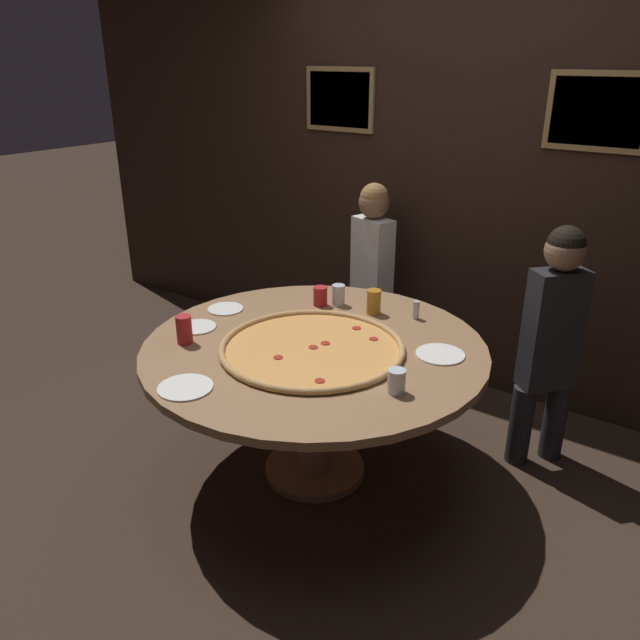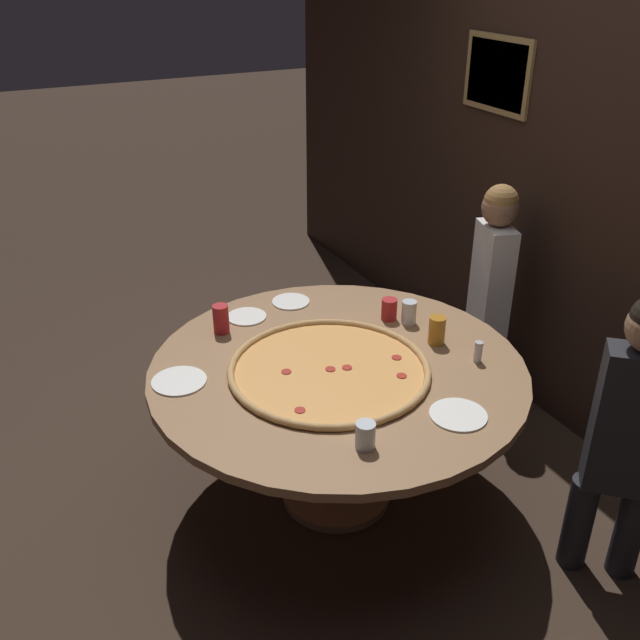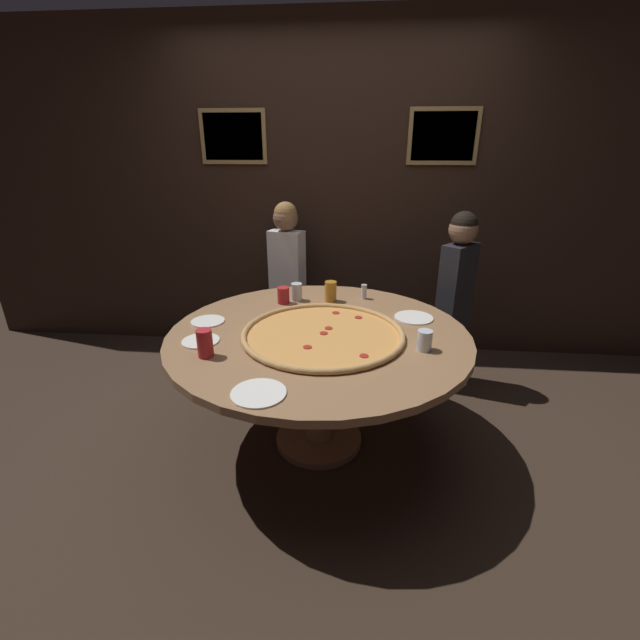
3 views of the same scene
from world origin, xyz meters
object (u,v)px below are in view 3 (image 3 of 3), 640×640
drink_cup_beside_pizza (425,340)px  drink_cup_centre_back (205,343)px  white_plate_beside_cup (259,393)px  white_plate_left_side (414,318)px  dining_table (319,351)px  white_plate_far_back (208,321)px  diner_far_left (455,292)px  drink_cup_by_shaker (283,295)px  diner_side_left (287,273)px  drink_cup_near_right (297,292)px  giant_pizza (323,334)px  drink_cup_near_left (331,291)px  condiment_shaker (364,292)px  white_plate_near_front (201,341)px

drink_cup_beside_pizza → drink_cup_centre_back: bearing=-170.8°
white_plate_beside_cup → white_plate_left_side: 1.16m
dining_table → drink_cup_beside_pizza: 0.60m
white_plate_far_back → diner_far_left: diner_far_left is taller
drink_cup_centre_back → white_plate_beside_cup: bearing=-43.2°
drink_cup_by_shaker → white_plate_beside_cup: drink_cup_by_shaker is taller
drink_cup_beside_pizza → diner_side_left: (-0.91, 1.31, -0.06)m
dining_table → white_plate_far_back: size_ratio=8.56×
white_plate_beside_cup → diner_side_left: bearing=95.7°
drink_cup_beside_pizza → drink_cup_near_right: drink_cup_near_right is taller
drink_cup_near_right → diner_far_left: size_ratio=0.09×
drink_cup_by_shaker → drink_cup_centre_back: bearing=-107.5°
giant_pizza → drink_cup_near_right: size_ratio=7.57×
drink_cup_near_left → diner_side_left: 0.75m
condiment_shaker → diner_side_left: diner_side_left is taller
giant_pizza → drink_cup_near_left: 0.56m
condiment_shaker → diner_far_left: 0.68m
drink_cup_centre_back → white_plate_far_back: bearing=108.1°
condiment_shaker → white_plate_beside_cup: bearing=-109.5°
white_plate_far_back → giant_pizza: bearing=-11.0°
drink_cup_centre_back → white_plate_near_front: (-0.09, 0.16, -0.07)m
drink_cup_beside_pizza → white_plate_far_back: size_ratio=0.54×
drink_cup_centre_back → drink_cup_near_right: bearing=69.0°
diner_far_left → white_plate_left_side: bearing=8.8°
condiment_shaker → drink_cup_centre_back: bearing=-129.8°
dining_table → drink_cup_near_right: (-0.19, 0.49, 0.18)m
white_plate_left_side → condiment_shaker: bearing=132.6°
dining_table → giant_pizza: giant_pizza is taller
drink_cup_by_shaker → white_plate_beside_cup: (0.08, -1.09, -0.05)m
giant_pizza → diner_side_left: (-0.39, 1.19, -0.02)m
drink_cup_near_right → white_plate_left_side: (0.74, -0.25, -0.05)m
giant_pizza → diner_side_left: diner_side_left is taller
white_plate_near_front → diner_far_left: size_ratio=0.15×
diner_far_left → white_plate_beside_cup: bearing=4.8°
drink_cup_near_right → condiment_shaker: drink_cup_near_right is taller
giant_pizza → drink_cup_near_right: (-0.22, 0.55, 0.04)m
drink_cup_centre_back → white_plate_far_back: drink_cup_centre_back is taller
drink_cup_centre_back → drink_cup_near_left: size_ratio=1.05×
white_plate_left_side → drink_cup_by_shaker: bearing=167.3°
white_plate_beside_cup → white_plate_left_side: (0.73, 0.90, 0.00)m
giant_pizza → diner_far_left: 1.21m
giant_pizza → white_plate_beside_cup: 0.64m
white_plate_far_back → diner_side_left: diner_side_left is taller
drink_cup_by_shaker → diner_side_left: 0.72m
dining_table → giant_pizza: bearing=-63.4°
drink_cup_near_right → white_plate_far_back: bearing=-137.9°
drink_cup_centre_back → white_plate_left_side: 1.22m
diner_side_left → diner_far_left: 1.30m
diner_side_left → drink_cup_near_left: bearing=139.6°
dining_table → drink_cup_beside_pizza: (0.55, -0.18, 0.17)m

